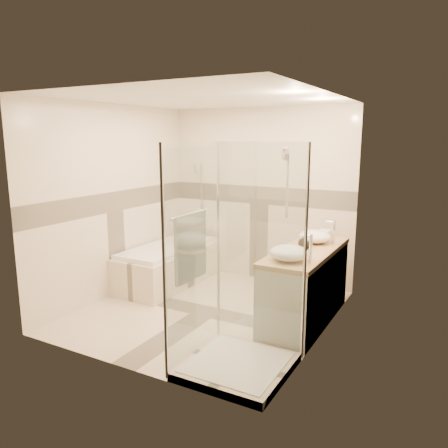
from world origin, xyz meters
The scene contains 12 objects.
room centered at (0.06, 0.01, 1.26)m, with size 2.82×3.02×2.52m.
bathtub centered at (-1.02, 0.65, 0.31)m, with size 0.75×1.70×0.56m.
vanity centered at (1.12, 0.30, 0.43)m, with size 0.58×1.62×0.85m.
shower_enclosure centered at (0.83, -0.97, 0.51)m, with size 0.96×0.93×2.04m.
vessel_sink_near centered at (1.10, 0.66, 0.93)m, with size 0.38×0.38×0.15m, color white.
vessel_sink_far centered at (1.10, -0.21, 0.93)m, with size 0.40×0.40×0.16m, color white.
faucet_near centered at (1.32, 0.66, 1.02)m, with size 0.12×0.03×0.29m.
faucet_far centered at (1.32, -0.21, 1.02)m, with size 0.12×0.03×0.29m.
amenity_bottle_a centered at (1.10, 0.21, 0.94)m, with size 0.08×0.08×0.18m, color black.
amenity_bottle_b centered at (1.10, 0.30, 0.92)m, with size 0.11×0.11×0.15m, color black.
folded_towels centered at (1.10, 1.00, 0.89)m, with size 0.15×0.25×0.08m, color silver.
rolled_towel centered at (-1.01, 1.35, 0.61)m, with size 0.09×0.09×0.20m, color silver.
Camera 1 is at (2.59, -4.28, 2.07)m, focal length 35.00 mm.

